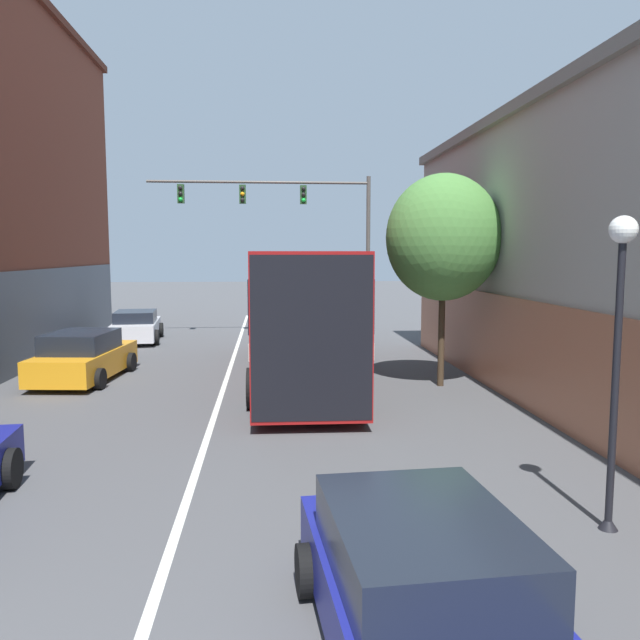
# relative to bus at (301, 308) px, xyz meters

# --- Properties ---
(lane_center_line) EXTENTS (0.14, 41.81, 0.01)m
(lane_center_line) POSITION_rel_bus_xyz_m (-2.25, -1.98, -2.12)
(lane_center_line) COLOR silver
(lane_center_line) RESTS_ON ground_plane
(bus) EXTENTS (3.06, 12.20, 3.79)m
(bus) POSITION_rel_bus_xyz_m (0.00, 0.00, 0.00)
(bus) COLOR maroon
(bus) RESTS_ON ground_plane
(hatchback_foreground) EXTENTS (2.32, 4.62, 1.36)m
(hatchback_foreground) POSITION_rel_bus_xyz_m (0.44, -13.36, -1.48)
(hatchback_foreground) COLOR navy
(hatchback_foreground) RESTS_ON ground_plane
(parked_car_left_near) EXTENTS (2.42, 4.47, 1.46)m
(parked_car_left_near) POSITION_rel_bus_xyz_m (-6.45, 0.13, -1.43)
(parked_car_left_near) COLOR orange
(parked_car_left_near) RESTS_ON ground_plane
(parked_car_left_mid) EXTENTS (2.32, 4.21, 1.32)m
(parked_car_left_mid) POSITION_rel_bus_xyz_m (-6.58, 8.18, -1.48)
(parked_car_left_mid) COLOR silver
(parked_car_left_mid) RESTS_ON ground_plane
(traffic_signal_gantry) EXTENTS (9.65, 0.36, 7.09)m
(traffic_signal_gantry) POSITION_rel_bus_xyz_m (0.29, 8.91, 3.20)
(traffic_signal_gantry) COLOR #514C47
(traffic_signal_gantry) RESTS_ON ground_plane
(street_lamp) EXTENTS (0.37, 0.37, 4.24)m
(street_lamp) POSITION_rel_bus_xyz_m (3.62, -10.80, 0.61)
(street_lamp) COLOR black
(street_lamp) RESTS_ON ground_plane
(street_tree_near) EXTENTS (3.19, 2.87, 5.94)m
(street_tree_near) POSITION_rel_bus_xyz_m (3.87, -1.54, 2.05)
(street_tree_near) COLOR #3D2D1E
(street_tree_near) RESTS_ON ground_plane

